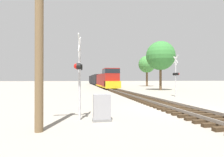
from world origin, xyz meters
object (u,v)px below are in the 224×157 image
object	(u,v)px
relay_cabinet	(102,108)
utility_pole	(39,33)
tree_far_right	(160,56)
crossing_signal_far	(176,74)
freight_train	(98,80)
tree_mid_background	(147,64)
crossing_signal_near	(79,70)

from	to	relation	value
relay_cabinet	utility_pole	bearing A→B (deg)	-153.82
tree_far_right	crossing_signal_far	bearing A→B (deg)	-108.30
freight_train	tree_mid_background	size ratio (longest dim) A/B	6.13
freight_train	tree_mid_background	distance (m)	17.26
crossing_signal_far	tree_mid_background	bearing A→B (deg)	-17.36
crossing_signal_near	tree_far_right	bearing A→B (deg)	152.40
freight_train	tree_mid_background	bearing A→B (deg)	-37.75
tree_mid_background	freight_train	bearing A→B (deg)	142.25
freight_train	crossing_signal_far	size ratio (longest dim) A/B	11.46
crossing_signal_near	relay_cabinet	bearing A→B (deg)	76.09
utility_pole	tree_mid_background	bearing A→B (deg)	62.84
relay_cabinet	utility_pole	xyz separation A→B (m)	(-2.56, -1.26, 3.11)
tree_far_right	tree_mid_background	world-z (taller)	tree_far_right
freight_train	utility_pole	world-z (taller)	utility_pole
relay_cabinet	tree_mid_background	world-z (taller)	tree_mid_background
crossing_signal_far	relay_cabinet	xyz separation A→B (m)	(-9.90, -10.04, -1.94)
freight_train	relay_cabinet	world-z (taller)	freight_train
freight_train	crossing_signal_near	world-z (taller)	freight_train
crossing_signal_near	tree_mid_background	world-z (taller)	tree_mid_background
relay_cabinet	crossing_signal_far	bearing A→B (deg)	45.40
freight_train	relay_cabinet	xyz separation A→B (m)	(-5.25, -49.84, -1.25)
utility_pole	tree_mid_background	xyz separation A→B (m)	(20.98, 40.89, 2.62)
freight_train	tree_far_right	world-z (taller)	tree_far_right
utility_pole	tree_mid_background	world-z (taller)	tree_mid_background
utility_pole	tree_far_right	size ratio (longest dim) A/B	0.81
freight_train	utility_pole	size ratio (longest dim) A/B	7.49
crossing_signal_near	utility_pole	world-z (taller)	utility_pole
utility_pole	tree_far_right	bearing A→B (deg)	54.50
utility_pole	tree_far_right	distance (m)	28.12
freight_train	crossing_signal_far	world-z (taller)	crossing_signal_far
crossing_signal_far	relay_cabinet	distance (m)	14.23
relay_cabinet	tree_mid_background	distance (m)	44.08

